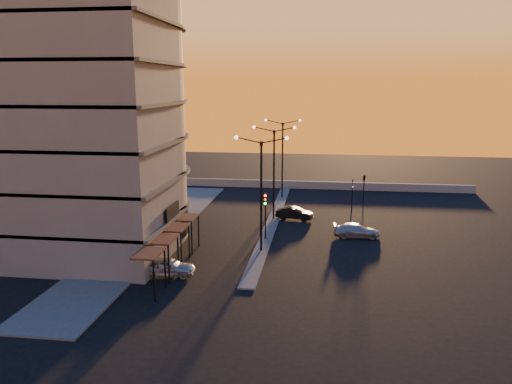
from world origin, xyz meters
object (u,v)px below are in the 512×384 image
(streetlamp_mid, at_px, (274,165))
(car_sedan, at_px, (294,213))
(traffic_light_main, at_px, (265,209))
(car_wagon, at_px, (357,231))
(car_hatchback, at_px, (166,267))

(streetlamp_mid, bearing_deg, car_sedan, 14.72)
(traffic_light_main, relative_size, car_wagon, 1.02)
(car_sedan, bearing_deg, car_hatchback, 166.08)
(traffic_light_main, distance_m, car_hatchback, 11.15)
(car_wagon, bearing_deg, traffic_light_main, 104.49)
(streetlamp_mid, distance_m, car_hatchback, 18.01)
(traffic_light_main, distance_m, car_sedan, 8.27)
(car_hatchback, bearing_deg, car_sedan, -32.41)
(streetlamp_mid, xyz_separation_m, car_sedan, (2.08, 0.55, -4.98))
(car_wagon, bearing_deg, car_sedan, 46.37)
(traffic_light_main, xyz_separation_m, car_sedan, (2.08, 7.67, -2.27))
(car_sedan, relative_size, car_wagon, 0.89)
(streetlamp_mid, relative_size, car_hatchback, 2.36)
(car_sedan, height_order, car_wagon, car_sedan)
(car_hatchback, relative_size, car_wagon, 0.96)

